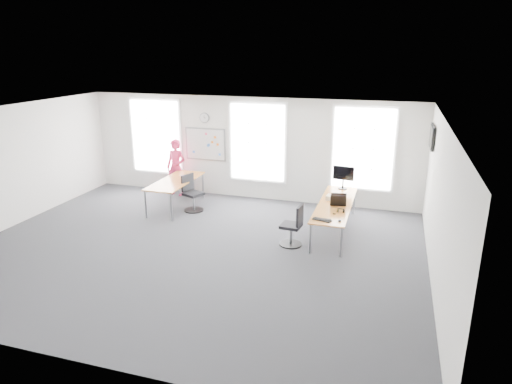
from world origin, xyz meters
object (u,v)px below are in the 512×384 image
(headphones, at_px, (341,211))
(keyboard, at_px, (322,220))
(desk_right, at_px, (335,205))
(monitor, at_px, (343,175))
(desk_left, at_px, (176,183))
(person, at_px, (176,167))
(chair_right, at_px, (293,228))
(chair_left, at_px, (192,195))

(headphones, bearing_deg, keyboard, -136.38)
(desk_right, distance_m, monitor, 1.34)
(desk_left, bearing_deg, headphones, -13.09)
(person, distance_m, headphones, 5.67)
(person, height_order, monitor, person)
(chair_right, distance_m, chair_left, 3.54)
(desk_right, distance_m, keyboard, 1.22)
(chair_right, xyz_separation_m, person, (-4.25, 2.69, 0.43))
(chair_left, distance_m, monitor, 4.16)
(person, xyz_separation_m, keyboard, (4.91, -2.79, -0.13))
(chair_right, relative_size, monitor, 1.56)
(desk_left, bearing_deg, person, 115.47)
(keyboard, xyz_separation_m, monitor, (0.15, 2.49, 0.37))
(desk_right, xyz_separation_m, monitor, (0.02, 1.27, 0.42))
(desk_right, bearing_deg, keyboard, -95.98)
(desk_left, distance_m, chair_right, 4.08)
(desk_right, height_order, chair_left, chair_left)
(chair_left, height_order, person, person)
(chair_left, relative_size, headphones, 6.02)
(chair_right, xyz_separation_m, headphones, (0.98, 0.51, 0.34))
(desk_right, bearing_deg, person, 162.64)
(chair_right, height_order, chair_left, chair_left)
(person, height_order, keyboard, person)
(desk_left, distance_m, headphones, 4.84)
(chair_left, height_order, headphones, chair_left)
(chair_left, distance_m, headphones, 4.31)
(person, height_order, headphones, person)
(chair_left, height_order, monitor, monitor)
(monitor, bearing_deg, headphones, -76.62)
(desk_right, relative_size, monitor, 4.73)
(desk_left, height_order, headphones, headphones)
(desk_right, relative_size, chair_left, 2.93)
(desk_left, relative_size, chair_left, 2.15)
(desk_right, xyz_separation_m, chair_right, (-0.78, -1.11, -0.25))
(desk_left, bearing_deg, chair_right, -23.28)
(monitor, bearing_deg, chair_left, -159.64)
(desk_right, relative_size, headphones, 17.66)
(desk_right, xyz_separation_m, chair_left, (-3.99, 0.39, -0.23))
(keyboard, bearing_deg, chair_left, 174.91)
(desk_left, distance_m, person, 1.20)
(desk_right, distance_m, desk_left, 4.55)
(chair_left, height_order, keyboard, chair_left)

